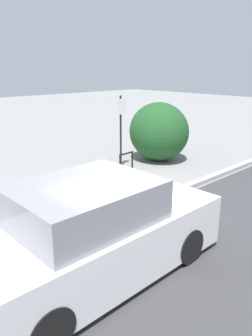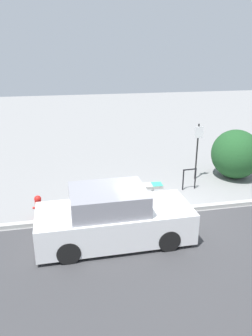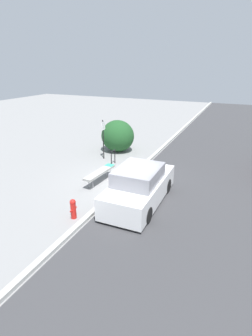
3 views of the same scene
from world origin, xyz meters
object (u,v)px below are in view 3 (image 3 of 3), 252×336
at_px(bench, 100,172).
at_px(bike_rack, 113,156).
at_px(sign_post, 103,136).
at_px(parked_car_near, 139,187).
at_px(fire_hydrant, 73,208).

distance_m(bench, bike_rack, 2.37).
height_order(bench, bike_rack, bike_rack).
relative_size(sign_post, parked_car_near, 0.54).
relative_size(bike_rack, parked_car_near, 0.20).
bearing_deg(sign_post, parked_car_near, -136.55).
relative_size(bench, bike_rack, 2.63).
bearing_deg(fire_hydrant, bike_rack, 11.99).
bearing_deg(bike_rack, sign_post, 55.13).
bearing_deg(sign_post, bench, -154.51).
relative_size(bench, fire_hydrant, 2.84).
xyz_separation_m(bench, fire_hydrant, (-3.17, -0.69, -0.08)).
bearing_deg(bike_rack, fire_hydrant, -168.01).
bearing_deg(bench, parked_car_near, -110.58).
relative_size(bike_rack, fire_hydrant, 1.08).
height_order(bike_rack, sign_post, sign_post).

